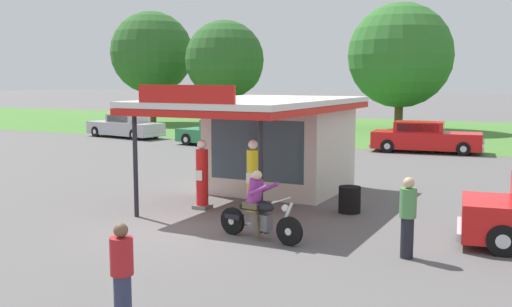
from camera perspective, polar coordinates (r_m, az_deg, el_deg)
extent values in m
plane|color=#5B5959|center=(14.69, -7.07, -7.12)|extent=(300.00, 300.00, 0.00)
cube|color=#477A33|center=(42.72, 15.87, 2.01)|extent=(120.00, 24.00, 0.01)
cube|color=beige|center=(19.34, 2.41, 0.68)|extent=(3.85, 3.63, 2.87)
cube|color=#384C56|center=(17.73, 0.03, 0.29)|extent=(3.08, 0.05, 1.84)
cube|color=silver|center=(17.64, 0.06, 5.00)|extent=(4.55, 7.66, 0.16)
cube|color=red|center=(17.64, 0.06, 4.42)|extent=(4.55, 7.66, 0.18)
cube|color=red|center=(14.33, -6.79, 5.67)|extent=(2.70, 0.08, 0.44)
cylinder|color=black|center=(13.91, 0.45, -1.83)|extent=(0.12, 0.12, 2.87)
cylinder|color=black|center=(15.85, -11.48, -0.88)|extent=(0.12, 0.12, 2.87)
cube|color=slate|center=(16.82, -5.15, -5.10)|extent=(0.44, 0.44, 0.10)
cylinder|color=red|center=(16.66, -5.18, -2.29)|extent=(0.34, 0.34, 1.57)
cube|color=white|center=(16.50, -5.52, -2.11)|extent=(0.22, 0.02, 0.28)
sphere|color=white|center=(16.53, -5.22, 0.88)|extent=(0.26, 0.26, 0.26)
cube|color=slate|center=(16.05, -0.29, -5.66)|extent=(0.44, 0.44, 0.10)
cylinder|color=yellow|center=(15.88, -0.29, -2.59)|extent=(0.34, 0.34, 1.64)
cube|color=white|center=(15.71, -0.59, -2.40)|extent=(0.22, 0.02, 0.28)
sphere|color=white|center=(15.75, -0.29, 0.85)|extent=(0.26, 0.26, 0.26)
cylinder|color=black|center=(13.04, 3.22, -7.45)|extent=(0.65, 0.21, 0.64)
cylinder|color=silver|center=(13.04, 3.22, -7.45)|extent=(0.18, 0.15, 0.16)
cylinder|color=black|center=(13.96, -2.27, -6.47)|extent=(0.65, 0.21, 0.64)
cylinder|color=silver|center=(13.96, -2.27, -6.47)|extent=(0.18, 0.15, 0.16)
ellipsoid|color=black|center=(13.32, 0.73, -5.09)|extent=(0.59, 0.34, 0.24)
cube|color=#59595E|center=(13.43, 0.55, -6.57)|extent=(0.48, 0.31, 0.36)
cube|color=black|center=(13.54, -0.47, -5.16)|extent=(0.52, 0.34, 0.10)
cylinder|color=silver|center=(13.03, 2.86, -6.20)|extent=(0.38, 0.13, 0.71)
cylinder|color=silver|center=(13.01, 2.43, -4.50)|extent=(0.16, 0.70, 0.04)
sphere|color=silver|center=(12.99, 2.80, -5.24)|extent=(0.16, 0.16, 0.16)
cube|color=black|center=(13.90, -2.11, -6.02)|extent=(0.46, 0.25, 0.12)
cylinder|color=silver|center=(13.81, -0.45, -6.79)|extent=(0.71, 0.20, 0.18)
cube|color=brown|center=(13.49, -0.23, -4.94)|extent=(0.45, 0.41, 0.14)
cylinder|color=brown|center=(13.59, 0.85, -6.59)|extent=(0.16, 0.25, 0.56)
cylinder|color=brown|center=(13.34, 0.04, -6.85)|extent=(0.16, 0.25, 0.56)
cylinder|color=#8C338C|center=(13.40, -0.10, -3.65)|extent=(0.46, 0.39, 0.60)
sphere|color=beige|center=(13.30, 0.11, -2.09)|extent=(0.22, 0.22, 0.22)
cylinder|color=#8C338C|center=(13.41, 1.24, -3.29)|extent=(0.54, 0.18, 0.31)
cylinder|color=#8C338C|center=(13.09, 0.22, -3.54)|extent=(0.54, 0.18, 0.31)
cube|color=silver|center=(14.06, 18.93, -6.85)|extent=(0.35, 1.71, 0.18)
cylinder|color=black|center=(14.89, 22.17, -6.09)|extent=(0.68, 0.29, 0.66)
cylinder|color=silver|center=(14.89, 22.17, -6.09)|extent=(0.32, 0.26, 0.30)
cylinder|color=black|center=(13.27, 22.56, -7.70)|extent=(0.68, 0.29, 0.66)
cylinder|color=silver|center=(13.27, 22.56, -7.70)|extent=(0.32, 0.26, 0.30)
cube|color=red|center=(30.68, 15.98, 1.22)|extent=(5.39, 2.41, 0.83)
cube|color=red|center=(30.65, 15.36, 2.49)|extent=(2.51, 1.86, 0.51)
cube|color=#283847|center=(30.58, 17.51, 2.41)|extent=(0.20, 1.41, 0.41)
cube|color=#283847|center=(31.43, 15.48, 2.60)|extent=(1.98, 0.26, 0.39)
cube|color=#283847|center=(29.87, 15.24, 2.38)|extent=(1.98, 0.26, 0.39)
cube|color=silver|center=(30.65, 20.88, 0.47)|extent=(0.32, 1.72, 0.18)
cube|color=silver|center=(31.00, 11.09, 0.87)|extent=(0.32, 1.72, 0.18)
sphere|color=white|center=(31.19, 20.91, 1.19)|extent=(0.18, 0.18, 0.18)
sphere|color=white|center=(30.03, 20.95, 0.98)|extent=(0.18, 0.18, 0.18)
cylinder|color=black|center=(31.48, 19.29, 0.75)|extent=(0.68, 0.28, 0.66)
cylinder|color=silver|center=(31.48, 19.29, 0.75)|extent=(0.32, 0.25, 0.30)
cylinder|color=black|center=(29.80, 19.25, 0.42)|extent=(0.68, 0.28, 0.66)
cylinder|color=silver|center=(29.80, 19.25, 0.42)|extent=(0.32, 0.25, 0.30)
cylinder|color=black|center=(31.72, 12.87, 1.02)|extent=(0.68, 0.28, 0.66)
cylinder|color=silver|center=(31.72, 12.87, 1.02)|extent=(0.32, 0.25, 0.30)
cylinder|color=black|center=(30.05, 12.47, 0.70)|extent=(0.68, 0.28, 0.66)
cylinder|color=silver|center=(30.05, 12.47, 0.70)|extent=(0.32, 0.25, 0.30)
cube|color=#2D844C|center=(32.31, -3.39, 1.65)|extent=(5.27, 2.54, 0.70)
cube|color=#2D844C|center=(32.10, -3.05, 2.73)|extent=(2.41, 1.90, 0.54)
cube|color=#283847|center=(32.78, -4.53, 2.81)|extent=(0.25, 1.40, 0.43)
cube|color=#283847|center=(31.50, -3.93, 2.64)|extent=(1.85, 0.31, 0.41)
cube|color=#283847|center=(32.72, -2.20, 2.82)|extent=(1.85, 0.31, 0.41)
cube|color=silver|center=(33.98, -6.75, 1.49)|extent=(0.37, 1.71, 0.18)
cube|color=silver|center=(30.81, 0.34, 0.97)|extent=(0.37, 1.71, 0.18)
sphere|color=white|center=(33.54, -7.43, 1.87)|extent=(0.18, 0.18, 0.18)
sphere|color=white|center=(34.39, -6.13, 2.01)|extent=(0.18, 0.18, 0.18)
cylinder|color=black|center=(32.80, -6.65, 1.34)|extent=(0.68, 0.30, 0.66)
cylinder|color=silver|center=(32.80, -6.65, 1.34)|extent=(0.33, 0.26, 0.30)
cylinder|color=black|center=(34.06, -4.76, 1.58)|extent=(0.68, 0.30, 0.66)
cylinder|color=silver|center=(34.06, -4.76, 1.58)|extent=(0.33, 0.26, 0.30)
cylinder|color=black|center=(30.62, -1.85, 0.98)|extent=(0.68, 0.30, 0.66)
cylinder|color=silver|center=(30.62, -1.85, 0.98)|extent=(0.33, 0.26, 0.30)
cylinder|color=black|center=(31.97, -0.03, 1.24)|extent=(0.68, 0.30, 0.66)
cylinder|color=silver|center=(31.97, -0.03, 1.24)|extent=(0.33, 0.26, 0.30)
cube|color=#B7B7BC|center=(38.00, -12.43, 2.37)|extent=(5.51, 2.74, 0.77)
cube|color=#B7B7BC|center=(37.78, -12.22, 3.32)|extent=(2.47, 1.98, 0.52)
cube|color=#283847|center=(38.60, -13.28, 3.37)|extent=(0.29, 1.41, 0.41)
cube|color=#283847|center=(37.27, -13.15, 3.25)|extent=(1.86, 0.37, 0.39)
cube|color=#283847|center=(38.30, -11.33, 3.39)|extent=(1.86, 0.37, 0.39)
cube|color=silver|center=(40.08, -14.91, 2.15)|extent=(0.43, 1.73, 0.18)
cube|color=silver|center=(36.05, -9.65, 1.76)|extent=(0.43, 1.73, 0.18)
sphere|color=white|center=(39.70, -15.59, 2.52)|extent=(0.18, 0.18, 0.18)
sphere|color=white|center=(40.42, -14.27, 2.64)|extent=(0.18, 0.18, 0.18)
cylinder|color=black|center=(38.86, -15.10, 2.04)|extent=(0.69, 0.31, 0.66)
cylinder|color=silver|center=(38.86, -15.10, 2.04)|extent=(0.33, 0.27, 0.30)
cylinder|color=black|center=(39.93, -13.16, 2.23)|extent=(0.69, 0.31, 0.66)
cylinder|color=silver|center=(39.93, -13.16, 2.23)|extent=(0.33, 0.27, 0.30)
cylinder|color=black|center=(36.11, -11.60, 1.77)|extent=(0.69, 0.31, 0.66)
cylinder|color=silver|center=(36.11, -11.60, 1.77)|extent=(0.33, 0.27, 0.30)
cylinder|color=black|center=(37.26, -9.62, 1.98)|extent=(0.69, 0.31, 0.66)
cylinder|color=silver|center=(37.26, -9.62, 1.98)|extent=(0.33, 0.27, 0.30)
cylinder|color=black|center=(12.51, 14.26, -7.83)|extent=(0.26, 0.26, 0.84)
cylinder|color=#4C8C4C|center=(12.35, 14.36, -4.62)|extent=(0.34, 0.34, 0.59)
sphere|color=tan|center=(12.28, 14.42, -2.74)|extent=(0.23, 0.23, 0.23)
cylinder|color=#2D3351|center=(9.15, -12.64, -13.58)|extent=(0.26, 0.26, 0.78)
cylinder|color=#B21E23|center=(8.94, -12.75, -9.56)|extent=(0.34, 0.34, 0.55)
sphere|color=brown|center=(8.84, -12.82, -7.18)|extent=(0.21, 0.21, 0.21)
cylinder|color=brown|center=(50.44, -9.85, 4.77)|extent=(0.52, 0.52, 3.26)
sphere|color=#2D6028|center=(50.45, -9.95, 9.49)|extent=(6.75, 6.75, 6.75)
sphere|color=#2D6028|center=(50.15, -10.91, 8.71)|extent=(3.38, 3.38, 3.38)
cylinder|color=brown|center=(43.94, 13.50, 3.86)|extent=(0.59, 0.59, 2.51)
sphere|color=#33702D|center=(43.91, 13.66, 9.13)|extent=(7.41, 7.41, 7.41)
sphere|color=#33702D|center=(43.15, 14.53, 8.15)|extent=(3.88, 3.88, 3.88)
cylinder|color=brown|center=(45.34, -3.00, 4.35)|extent=(0.56, 0.56, 2.84)
sphere|color=#2D6028|center=(45.31, -3.03, 8.95)|extent=(5.92, 5.92, 5.92)
sphere|color=#2D6028|center=(45.01, -1.98, 8.22)|extent=(3.98, 3.98, 3.98)
cylinder|color=black|center=(16.42, 8.93, -5.31)|extent=(0.60, 0.60, 0.18)
cylinder|color=black|center=(16.38, 8.95, -4.69)|extent=(0.60, 0.60, 0.18)
cylinder|color=black|center=(16.35, 8.96, -4.08)|extent=(0.60, 0.60, 0.18)
cylinder|color=black|center=(16.31, 8.97, -3.46)|extent=(0.60, 0.60, 0.18)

